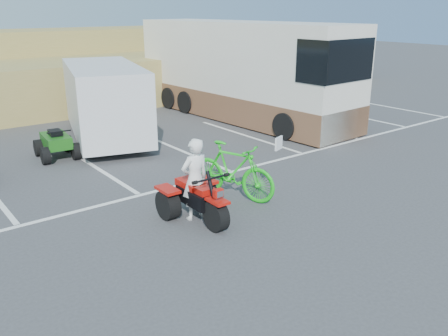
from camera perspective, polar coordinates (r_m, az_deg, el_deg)
ground at (r=9.24m, az=-3.00°, el=-7.74°), size 100.00×100.00×0.00m
parking_stripes at (r=12.90m, az=-10.13°, el=-0.15°), size 28.00×5.16×0.01m
red_trike_atv at (r=9.73m, az=-2.92°, el=-6.31°), size 1.26×1.66×1.07m
rider at (r=9.52m, az=-3.50°, el=-1.37°), size 0.62×0.42×1.70m
green_dirt_bike at (r=10.64m, az=1.04°, el=-0.30°), size 1.29×2.22×1.29m
cargo_trailer at (r=15.70m, az=-14.11°, el=7.89°), size 3.43×5.56×2.42m
rv_motorhome at (r=18.67m, az=2.06°, el=10.84°), size 3.04×10.08×3.58m
quad_atv_green at (r=14.52m, az=-19.34°, el=1.19°), size 1.18×1.50×0.91m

